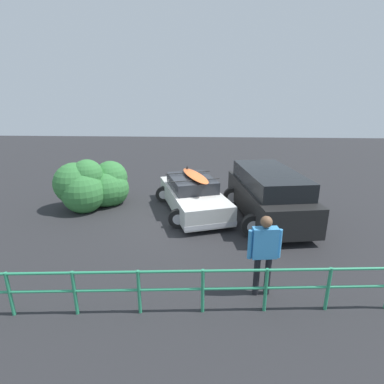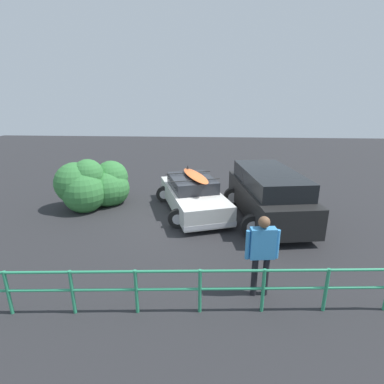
# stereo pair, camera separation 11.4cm
# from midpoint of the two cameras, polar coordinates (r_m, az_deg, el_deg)

# --- Properties ---
(ground_plane) EXTENTS (44.00, 44.00, 0.02)m
(ground_plane) POSITION_cam_midpoint_polar(r_m,az_deg,el_deg) (10.82, -1.45, -4.92)
(ground_plane) COLOR #28282B
(ground_plane) RESTS_ON ground
(sedan_car) EXTENTS (3.14, 4.63, 1.56)m
(sedan_car) POSITION_cam_midpoint_polar(r_m,az_deg,el_deg) (11.22, -0.17, -0.59)
(sedan_car) COLOR silver
(sedan_car) RESTS_ON ground
(suv_car) EXTENTS (2.98, 4.99, 1.74)m
(suv_car) POSITION_cam_midpoint_polar(r_m,az_deg,el_deg) (10.80, 14.00, -0.32)
(suv_car) COLOR black
(suv_car) RESTS_ON ground
(person_bystander) EXTENTS (0.72, 0.27, 1.85)m
(person_bystander) POSITION_cam_midpoint_polar(r_m,az_deg,el_deg) (6.57, 13.11, -10.49)
(person_bystander) COLOR black
(person_bystander) RESTS_ON ground
(railing_fence) EXTENTS (8.86, 0.76, 0.97)m
(railing_fence) POSITION_cam_midpoint_polar(r_m,az_deg,el_deg) (6.17, -4.60, -17.26)
(railing_fence) COLOR #2D9366
(railing_fence) RESTS_ON ground
(bush_near_left) EXTENTS (2.64, 2.57, 2.00)m
(bush_near_left) POSITION_cam_midpoint_polar(r_m,az_deg,el_deg) (12.28, -18.35, 1.18)
(bush_near_left) COLOR #4C3828
(bush_near_left) RESTS_ON ground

